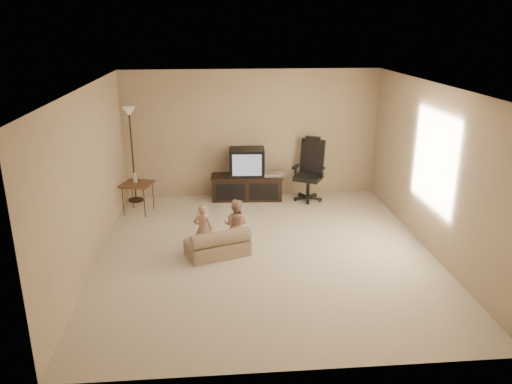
% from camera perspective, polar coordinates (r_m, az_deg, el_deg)
% --- Properties ---
extents(floor, '(5.50, 5.50, 0.00)m').
position_cam_1_polar(floor, '(7.67, 1.12, -6.90)').
color(floor, beige).
rests_on(floor, ground).
extents(room_shell, '(5.50, 5.50, 5.50)m').
position_cam_1_polar(room_shell, '(7.14, 1.19, 4.15)').
color(room_shell, silver).
rests_on(room_shell, floor).
extents(tv_stand, '(1.44, 0.60, 1.02)m').
position_cam_1_polar(tv_stand, '(9.82, -1.01, 1.59)').
color(tv_stand, black).
rests_on(tv_stand, floor).
extents(office_chair, '(0.77, 0.78, 1.23)m').
position_cam_1_polar(office_chair, '(9.85, 6.13, 1.65)').
color(office_chair, black).
rests_on(office_chair, floor).
extents(side_table, '(0.63, 0.63, 0.77)m').
position_cam_1_polar(side_table, '(9.30, -13.45, 0.89)').
color(side_table, brown).
rests_on(side_table, floor).
extents(floor_lamp, '(0.29, 0.29, 1.84)m').
position_cam_1_polar(floor_lamp, '(9.75, -14.13, 6.49)').
color(floor_lamp, black).
rests_on(floor_lamp, floor).
extents(child_sofa, '(1.02, 0.78, 0.44)m').
position_cam_1_polar(child_sofa, '(7.50, -4.33, -6.05)').
color(child_sofa, tan).
rests_on(child_sofa, floor).
extents(toddler_left, '(0.31, 0.24, 0.77)m').
position_cam_1_polar(toddler_left, '(7.54, -6.09, -4.24)').
color(toddler_left, tan).
rests_on(toddler_left, floor).
extents(toddler_right, '(0.45, 0.34, 0.81)m').
position_cam_1_polar(toddler_right, '(7.61, -2.32, -3.75)').
color(toddler_right, tan).
rests_on(toddler_right, floor).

